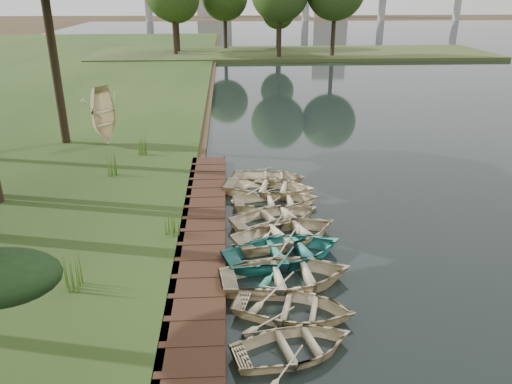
{
  "coord_description": "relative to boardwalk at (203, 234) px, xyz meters",
  "views": [
    {
      "loc": [
        -0.64,
        -15.58,
        8.08
      ],
      "look_at": [
        0.33,
        1.09,
        1.22
      ],
      "focal_mm": 35.0,
      "sensor_mm": 36.0,
      "label": 1
    }
  ],
  "objects": [
    {
      "name": "ground",
      "position": [
        1.6,
        0.0,
        -0.15
      ],
      "size": [
        300.0,
        300.0,
        0.0
      ],
      "primitive_type": "plane",
      "color": "#3D2F1D"
    },
    {
      "name": "boardwalk",
      "position": [
        0.0,
        0.0,
        0.0
      ],
      "size": [
        1.6,
        16.0,
        0.3
      ],
      "primitive_type": "cube",
      "color": "#362115",
      "rests_on": "ground"
    },
    {
      "name": "peninsula",
      "position": [
        9.6,
        50.0,
        0.08
      ],
      "size": [
        50.0,
        14.0,
        0.45
      ],
      "primitive_type": "cube",
      "color": "#3B4920",
      "rests_on": "ground"
    },
    {
      "name": "far_trees",
      "position": [
        6.27,
        50.0,
        6.28
      ],
      "size": [
        45.6,
        5.6,
        8.8
      ],
      "color": "black",
      "rests_on": "peninsula"
    },
    {
      "name": "rowboat_0",
      "position": [
        2.4,
        -6.19,
        0.21
      ],
      "size": [
        3.43,
        2.82,
        0.62
      ],
      "primitive_type": "imported",
      "rotation": [
        0.0,
        0.0,
        1.83
      ],
      "color": "beige",
      "rests_on": "water"
    },
    {
      "name": "rowboat_1",
      "position": [
        2.58,
        -4.73,
        0.23
      ],
      "size": [
        3.73,
        3.08,
        0.67
      ],
      "primitive_type": "imported",
      "rotation": [
        0.0,
        0.0,
        1.3
      ],
      "color": "beige",
      "rests_on": "water"
    },
    {
      "name": "rowboat_2",
      "position": [
        2.57,
        -3.22,
        0.3
      ],
      "size": [
        4.2,
        3.23,
        0.81
      ],
      "primitive_type": "imported",
      "rotation": [
        0.0,
        0.0,
        1.69
      ],
      "color": "beige",
      "rests_on": "water"
    },
    {
      "name": "rowboat_3",
      "position": [
        2.67,
        -1.83,
        0.31
      ],
      "size": [
        4.59,
        3.85,
        0.81
      ],
      "primitive_type": "imported",
      "rotation": [
        0.0,
        0.0,
        1.87
      ],
      "color": "teal",
      "rests_on": "water"
    },
    {
      "name": "rowboat_4",
      "position": [
        2.89,
        -0.55,
        0.3
      ],
      "size": [
        4.58,
        4.0,
        0.79
      ],
      "primitive_type": "imported",
      "rotation": [
        0.0,
        0.0,
        1.97
      ],
      "color": "beige",
      "rests_on": "water"
    },
    {
      "name": "rowboat_5",
      "position": [
        2.66,
        0.82,
        0.26
      ],
      "size": [
        4.12,
        3.58,
        0.71
      ],
      "primitive_type": "imported",
      "rotation": [
        0.0,
        0.0,
        1.96
      ],
      "color": "beige",
      "rests_on": "water"
    },
    {
      "name": "rowboat_6",
      "position": [
        2.8,
        2.36,
        0.25
      ],
      "size": [
        3.59,
        2.69,
        0.71
      ],
      "primitive_type": "imported",
      "rotation": [
        0.0,
        0.0,
        1.65
      ],
      "color": "beige",
      "rests_on": "water"
    },
    {
      "name": "rowboat_7",
      "position": [
        2.61,
        3.66,
        0.29
      ],
      "size": [
        4.34,
        3.54,
        0.79
      ],
      "primitive_type": "imported",
      "rotation": [
        0.0,
        0.0,
        1.33
      ],
      "color": "beige",
      "rests_on": "water"
    },
    {
      "name": "rowboat_8",
      "position": [
        2.73,
        5.03,
        0.24
      ],
      "size": [
        3.59,
        2.83,
        0.67
      ],
      "primitive_type": "imported",
      "rotation": [
        0.0,
        0.0,
        1.4
      ],
      "color": "beige",
      "rests_on": "water"
    },
    {
      "name": "stored_rowboat",
      "position": [
        -5.53,
        10.48,
        0.47
      ],
      "size": [
        3.84,
        3.66,
        0.65
      ],
      "primitive_type": "imported",
      "rotation": [
        3.14,
        0.0,
        0.93
      ],
      "color": "beige",
      "rests_on": "bank"
    },
    {
      "name": "reeds_0",
      "position": [
        -3.45,
        -3.4,
        0.71
      ],
      "size": [
        0.6,
        0.6,
        1.13
      ],
      "primitive_type": "cone",
      "color": "#3F661E",
      "rests_on": "bank"
    },
    {
      "name": "reeds_1",
      "position": [
        -1.0,
        -0.25,
        0.61
      ],
      "size": [
        0.6,
        0.6,
        0.93
      ],
      "primitive_type": "cone",
      "color": "#3F661E",
      "rests_on": "bank"
    },
    {
      "name": "reeds_2",
      "position": [
        -4.11,
        5.73,
        0.66
      ],
      "size": [
        0.6,
        0.6,
        1.03
      ],
      "primitive_type": "cone",
      "color": "#3F661E",
      "rests_on": "bank"
    },
    {
      "name": "reeds_3",
      "position": [
        -3.3,
        8.68,
        0.63
      ],
      "size": [
        0.6,
        0.6,
        0.96
      ],
      "primitive_type": "cone",
      "color": "#3F661E",
      "rests_on": "bank"
    }
  ]
}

